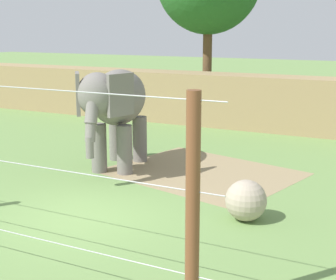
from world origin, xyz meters
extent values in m
plane|color=#6B8E4C|center=(0.00, 0.00, 0.00)|extent=(120.00, 120.00, 0.00)
cube|color=#937F5B|center=(1.01, 4.61, 0.00)|extent=(6.04, 5.27, 0.01)
cube|color=#997F56|center=(0.00, 11.99, 1.13)|extent=(36.00, 1.80, 2.26)
cylinder|color=slate|center=(-1.01, 3.48, 0.73)|extent=(0.46, 0.46, 1.46)
cylinder|color=slate|center=(-1.79, 3.30, 0.73)|extent=(0.46, 0.46, 1.46)
cylinder|color=slate|center=(-1.34, 4.94, 0.73)|extent=(0.46, 0.46, 1.46)
cylinder|color=slate|center=(-2.12, 4.76, 0.73)|extent=(0.46, 0.46, 1.46)
ellipsoid|color=slate|center=(-1.56, 4.12, 2.17)|extent=(2.03, 2.97, 1.67)
ellipsoid|color=slate|center=(-1.19, 2.46, 2.47)|extent=(1.35, 1.26, 1.21)
cube|color=slate|center=(-0.60, 2.70, 2.47)|extent=(0.30, 0.94, 1.15)
cube|color=slate|center=(-1.82, 2.42, 2.47)|extent=(0.66, 0.81, 1.15)
cylinder|color=slate|center=(-1.09, 2.02, 2.04)|extent=(0.44, 0.57, 0.65)
cylinder|color=slate|center=(-1.06, 1.90, 1.58)|extent=(0.35, 0.42, 0.61)
cylinder|color=slate|center=(-1.04, 1.82, 1.14)|extent=(0.26, 0.26, 0.57)
cylinder|color=slate|center=(-1.90, 5.60, 2.07)|extent=(0.17, 0.33, 0.83)
sphere|color=tan|center=(3.38, 1.54, 0.47)|extent=(0.93, 0.93, 0.93)
cylinder|color=brown|center=(3.87, -2.47, 1.70)|extent=(0.21, 0.21, 3.40)
cylinder|color=#B7B7BC|center=(0.00, -2.47, 0.61)|extent=(8.75, 0.02, 0.02)
cylinder|color=brown|center=(-2.82, 14.01, 2.20)|extent=(0.44, 0.44, 4.40)
camera|label=1|loc=(6.72, -8.82, 4.24)|focal=54.14mm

